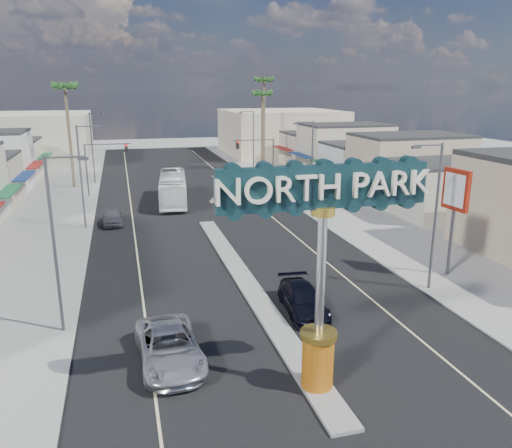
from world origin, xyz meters
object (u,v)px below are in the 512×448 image
car_parked_left (112,217)px  streetlight_l_far (93,145)px  traffic_signal_left (103,159)px  palm_right_far (264,85)px  suv_left (169,347)px  streetlight_r_mid (310,163)px  gateway_sign (322,253)px  streetlight_r_near (434,210)px  streetlight_l_near (57,237)px  palm_right_mid (262,98)px  bank_pylon_sign (455,196)px  traffic_signal_right (259,153)px  streetlight_r_far (252,140)px  streetlight_l_mid (83,172)px  suv_right (303,300)px  palm_left_far (65,92)px  city_bus (173,188)px

car_parked_left → streetlight_l_far: bearing=94.0°
traffic_signal_left → palm_right_far: 31.22m
suv_left → streetlight_r_mid: bearing=53.7°
streetlight_l_far → palm_right_far: bearing=21.5°
gateway_sign → streetlight_r_near: (10.43, 8.02, -0.86)m
streetlight_l_near → streetlight_r_near: bearing=0.0°
streetlight_l_near → palm_right_mid: 51.92m
streetlight_l_near → bank_pylon_sign: streetlight_l_near is taller
suv_left → bank_pylon_sign: bearing=15.1°
traffic_signal_right → bank_pylon_sign: bank_pylon_sign is taller
gateway_sign → streetlight_r_near: size_ratio=1.02×
streetlight_r_far → bank_pylon_sign: 40.36m
traffic_signal_left → streetlight_l_mid: bearing=-95.1°
traffic_signal_left → suv_left: traffic_signal_left is taller
suv_left → bank_pylon_sign: size_ratio=0.82×
palm_right_far → car_parked_left: 40.57m
gateway_sign → suv_left: (-5.66, 3.65, -5.13)m
palm_right_mid → bank_pylon_sign: palm_right_mid is taller
streetlight_r_near → suv_left: 17.21m
streetlight_l_near → car_parked_left: streetlight_l_near is taller
streetlight_r_mid → streetlight_r_far: same height
streetlight_l_near → streetlight_l_far: (0.00, 42.00, 0.00)m
palm_right_far → car_parked_left: palm_right_far is taller
traffic_signal_right → streetlight_r_mid: size_ratio=0.67×
traffic_signal_left → streetlight_l_mid: 14.07m
traffic_signal_left → bank_pylon_sign: (22.34, -32.26, 1.13)m
suv_right → car_parked_left: suv_right is taller
car_parked_left → gateway_sign: bearing=-75.8°
streetlight_l_mid → palm_right_far: size_ratio=0.64×
streetlight_r_mid → palm_right_mid: 26.71m
traffic_signal_left → suv_right: size_ratio=1.19×
gateway_sign → palm_right_far: (15.00, 60.02, 6.46)m
palm_right_far → suv_right: (-13.00, -52.95, -11.65)m
streetlight_l_far → palm_left_far: 7.21m
streetlight_l_mid → streetlight_l_far: size_ratio=1.00×
traffic_signal_right → palm_right_far: palm_right_far is taller
suv_left → streetlight_l_far: bearing=93.0°
traffic_signal_left → city_bus: 9.49m
streetlight_r_mid → bank_pylon_sign: (2.72, -18.27, 0.34)m
city_bus → bank_pylon_sign: size_ratio=1.65×
traffic_signal_right → streetlight_l_far: bearing=157.8°
traffic_signal_left → streetlight_l_far: streetlight_l_far is taller
palm_right_mid → suv_left: 54.60m
streetlight_l_near → suv_right: 13.20m
gateway_sign → car_parked_left: gateway_sign is taller
palm_right_far → bank_pylon_sign: size_ratio=2.02×
traffic_signal_right → suv_left: traffic_signal_right is taller
palm_left_far → city_bus: size_ratio=1.14×
traffic_signal_right → palm_left_far: (-22.18, 6.01, 7.22)m
palm_right_far → car_parked_left: bearing=-126.8°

